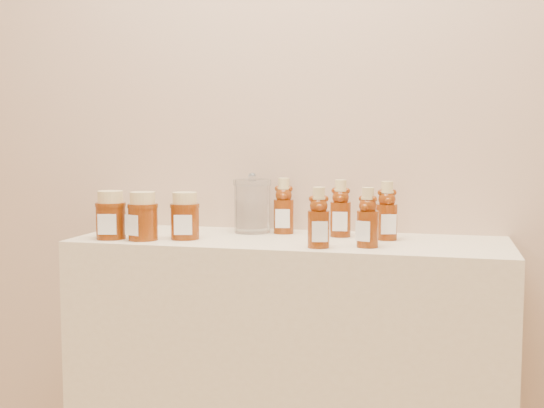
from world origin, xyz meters
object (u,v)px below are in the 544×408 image
(display_table, at_px, (289,395))
(bear_bottle_front_left, at_px, (319,213))
(bear_bottle_back_left, at_px, (284,202))
(honey_jar_left, at_px, (143,216))
(glass_canister, at_px, (252,204))

(display_table, bearing_deg, bear_bottle_front_left, -50.92)
(bear_bottle_front_left, bearing_deg, bear_bottle_back_left, 105.26)
(bear_bottle_back_left, distance_m, honey_jar_left, 0.41)
(honey_jar_left, xyz_separation_m, glass_canister, (0.25, 0.22, 0.02))
(display_table, xyz_separation_m, bear_bottle_back_left, (-0.04, 0.11, 0.54))
(bear_bottle_back_left, xyz_separation_m, honey_jar_left, (-0.35, -0.23, -0.03))
(display_table, distance_m, glass_canister, 0.56)
(honey_jar_left, relative_size, glass_canister, 0.77)
(bear_bottle_back_left, height_order, bear_bottle_front_left, bear_bottle_back_left)
(bear_bottle_front_left, bearing_deg, honey_jar_left, 162.15)
(honey_jar_left, distance_m, glass_canister, 0.34)
(display_table, xyz_separation_m, honey_jar_left, (-0.39, -0.12, 0.52))
(honey_jar_left, bearing_deg, bear_bottle_front_left, 21.53)
(bear_bottle_back_left, xyz_separation_m, bear_bottle_front_left, (0.15, -0.24, -0.00))
(bear_bottle_front_left, height_order, glass_canister, bear_bottle_front_left)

